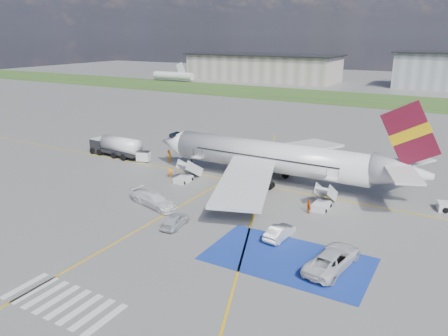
{
  "coord_description": "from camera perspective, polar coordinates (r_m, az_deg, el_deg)",
  "views": [
    {
      "loc": [
        21.94,
        -35.85,
        18.65
      ],
      "look_at": [
        -2.32,
        6.45,
        3.5
      ],
      "focal_mm": 35.0,
      "sensor_mm": 36.0,
      "label": 1
    }
  ],
  "objects": [
    {
      "name": "car_silver_a",
      "position": [
        44.25,
        -6.37,
        -6.82
      ],
      "size": [
        2.1,
        4.13,
        1.35
      ],
      "primitive_type": "imported",
      "rotation": [
        0.0,
        0.0,
        3.28
      ],
      "color": "#B0B2B7",
      "rests_on": "ground"
    },
    {
      "name": "crew_nose",
      "position": [
        65.89,
        -7.24,
        1.55
      ],
      "size": [
        1.09,
        1.17,
        1.93
      ],
      "primitive_type": "imported",
      "rotation": [
        0.0,
        0.0,
        -1.07
      ],
      "color": "orange",
      "rests_on": "ground"
    },
    {
      "name": "taxiway_line_cross",
      "position": [
        41.73,
        -14.81,
        -9.9
      ],
      "size": [
        0.2,
        60.0,
        0.01
      ],
      "primitive_type": "cube",
      "color": "gold",
      "rests_on": "ground"
    },
    {
      "name": "van_white_a",
      "position": [
        37.84,
        14.09,
        -11.06
      ],
      "size": [
        3.28,
        5.8,
        2.06
      ],
      "primitive_type": "imported",
      "rotation": [
        0.0,
        0.0,
        3.0
      ],
      "color": "silver",
      "rests_on": "ground"
    },
    {
      "name": "ground",
      "position": [
        45.98,
        -1.5,
        -6.67
      ],
      "size": [
        400.0,
        400.0,
        0.0
      ],
      "primitive_type": "plane",
      "color": "#60605E",
      "rests_on": "ground"
    },
    {
      "name": "airstairs_aft",
      "position": [
        49.77,
        12.74,
        -4.42
      ],
      "size": [
        1.9,
        5.2,
        3.6
      ],
      "color": "silver",
      "rests_on": "ground"
    },
    {
      "name": "fuel_tanker",
      "position": [
        70.58,
        -13.91,
        2.56
      ],
      "size": [
        9.55,
        3.18,
        3.21
      ],
      "rotation": [
        0.0,
        0.0,
        -0.06
      ],
      "color": "black",
      "rests_on": "ground"
    },
    {
      "name": "gpu_cart",
      "position": [
        66.89,
        -10.47,
        1.43
      ],
      "size": [
        2.23,
        1.75,
        1.64
      ],
      "rotation": [
        0.0,
        0.0,
        0.3
      ],
      "color": "silver",
      "rests_on": "ground"
    },
    {
      "name": "car_silver_b",
      "position": [
        41.91,
        7.29,
        -8.3
      ],
      "size": [
        1.86,
        4.19,
        1.34
      ],
      "primitive_type": "imported",
      "rotation": [
        0.0,
        0.0,
        3.03
      ],
      "color": "#A6AAAD",
      "rests_on": "ground"
    },
    {
      "name": "taxiway_line_diag",
      "position": [
        55.84,
        4.91,
        -2.31
      ],
      "size": [
        20.71,
        56.45,
        0.01
      ],
      "primitive_type": "cube",
      "rotation": [
        0.0,
        0.0,
        0.35
      ],
      "color": "gold",
      "rests_on": "ground"
    },
    {
      "name": "van_white_b",
      "position": [
        49.58,
        -9.15,
        -3.81
      ],
      "size": [
        5.51,
        3.36,
        2.02
      ],
      "primitive_type": "imported",
      "rotation": [
        0.0,
        0.0,
        1.31
      ],
      "color": "white",
      "rests_on": "ground"
    },
    {
      "name": "taxiway_line_main",
      "position": [
        55.84,
        4.91,
        -2.31
      ],
      "size": [
        120.0,
        0.2,
        0.01
      ],
      "primitive_type": "cube",
      "color": "gold",
      "rests_on": "ground"
    },
    {
      "name": "crew_aft",
      "position": [
        48.0,
        11.01,
        -4.94
      ],
      "size": [
        0.81,
        0.97,
        1.54
      ],
      "primitive_type": "imported",
      "rotation": [
        0.0,
        0.0,
        2.14
      ],
      "color": "#E75A0C",
      "rests_on": "ground"
    },
    {
      "name": "grass_strip",
      "position": [
        133.98,
        20.33,
        8.2
      ],
      "size": [
        400.0,
        30.0,
        0.01
      ],
      "primitive_type": "cube",
      "color": "#2D4C1E",
      "rests_on": "ground"
    },
    {
      "name": "airstairs_fwd",
      "position": [
        57.43,
        -5.1,
        -1.11
      ],
      "size": [
        1.9,
        5.2,
        3.6
      ],
      "color": "silver",
      "rests_on": "ground"
    },
    {
      "name": "crosswalk",
      "position": [
        35.07,
        -20.34,
        -16.07
      ],
      "size": [
        9.0,
        4.0,
        0.01
      ],
      "color": "silver",
      "rests_on": "ground"
    },
    {
      "name": "crew_fwd",
      "position": [
        58.85,
        -7.02,
        -0.56
      ],
      "size": [
        0.67,
        0.62,
        1.54
      ],
      "primitive_type": "imported",
      "rotation": [
        0.0,
        0.0,
        0.6
      ],
      "color": "orange",
      "rests_on": "ground"
    },
    {
      "name": "terminal_west",
      "position": [
        183.33,
        5.07,
        12.93
      ],
      "size": [
        60.0,
        22.0,
        10.0
      ],
      "primitive_type": "cube",
      "color": "gray",
      "rests_on": "ground"
    },
    {
      "name": "airliner",
      "position": [
        55.99,
        7.26,
        1.31
      ],
      "size": [
        36.81,
        32.95,
        11.92
      ],
      "color": "silver",
      "rests_on": "ground"
    },
    {
      "name": "staging_box",
      "position": [
        38.79,
        8.31,
        -11.67
      ],
      "size": [
        14.0,
        8.0,
        0.01
      ],
      "primitive_type": "cube",
      "color": "navy",
      "rests_on": "ground"
    }
  ]
}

